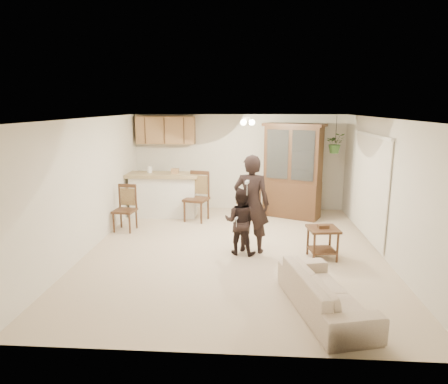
# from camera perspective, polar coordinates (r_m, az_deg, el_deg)

# --- Properties ---
(floor) EXTENTS (6.50, 6.50, 0.00)m
(floor) POSITION_cam_1_polar(r_m,az_deg,el_deg) (7.73, 1.39, -8.39)
(floor) COLOR beige
(floor) RESTS_ON ground
(ceiling) EXTENTS (5.50, 6.50, 0.02)m
(ceiling) POSITION_cam_1_polar(r_m,az_deg,el_deg) (7.23, 1.50, 10.48)
(ceiling) COLOR white
(ceiling) RESTS_ON wall_back
(wall_back) EXTENTS (5.50, 0.02, 2.50)m
(wall_back) POSITION_cam_1_polar(r_m,az_deg,el_deg) (10.58, 2.18, 4.25)
(wall_back) COLOR silver
(wall_back) RESTS_ON ground
(wall_front) EXTENTS (5.50, 0.02, 2.50)m
(wall_front) POSITION_cam_1_polar(r_m,az_deg,el_deg) (4.25, -0.40, -8.06)
(wall_front) COLOR silver
(wall_front) RESTS_ON ground
(wall_left) EXTENTS (0.02, 6.50, 2.50)m
(wall_left) POSITION_cam_1_polar(r_m,az_deg,el_deg) (7.98, -18.71, 0.95)
(wall_left) COLOR silver
(wall_left) RESTS_ON ground
(wall_right) EXTENTS (0.02, 6.50, 2.50)m
(wall_right) POSITION_cam_1_polar(r_m,az_deg,el_deg) (7.77, 22.15, 0.41)
(wall_right) COLOR silver
(wall_right) RESTS_ON ground
(breakfast_bar) EXTENTS (1.60, 0.55, 1.00)m
(breakfast_bar) POSITION_cam_1_polar(r_m,az_deg,el_deg) (10.06, -8.60, -0.65)
(breakfast_bar) COLOR white
(breakfast_bar) RESTS_ON floor
(bar_top) EXTENTS (1.75, 0.70, 0.08)m
(bar_top) POSITION_cam_1_polar(r_m,az_deg,el_deg) (9.95, -8.70, 2.44)
(bar_top) COLOR tan
(bar_top) RESTS_ON breakfast_bar
(upper_cabinets) EXTENTS (1.50, 0.34, 0.70)m
(upper_cabinets) POSITION_cam_1_polar(r_m,az_deg,el_deg) (10.54, -8.32, 8.74)
(upper_cabinets) COLOR olive
(upper_cabinets) RESTS_ON wall_back
(vertical_blinds) EXTENTS (0.06, 2.30, 2.10)m
(vertical_blinds) POSITION_cam_1_polar(r_m,az_deg,el_deg) (8.63, 19.99, 0.67)
(vertical_blinds) COLOR silver
(vertical_blinds) RESTS_ON wall_right
(ceiling_fixture) EXTENTS (0.36, 0.36, 0.20)m
(ceiling_fixture) POSITION_cam_1_polar(r_m,az_deg,el_deg) (8.43, 3.21, 10.04)
(ceiling_fixture) COLOR #FBECBC
(ceiling_fixture) RESTS_ON ceiling
(hanging_plant) EXTENTS (0.43, 0.37, 0.48)m
(hanging_plant) POSITION_cam_1_polar(r_m,az_deg,el_deg) (9.87, 15.62, 6.73)
(hanging_plant) COLOR #264F1F
(hanging_plant) RESTS_ON ceiling
(plant_cord) EXTENTS (0.01, 0.01, 0.65)m
(plant_cord) POSITION_cam_1_polar(r_m,az_deg,el_deg) (9.85, 15.73, 8.61)
(plant_cord) COLOR black
(plant_cord) RESTS_ON ceiling
(sofa) EXTENTS (1.15, 1.99, 0.73)m
(sofa) POSITION_cam_1_polar(r_m,az_deg,el_deg) (5.64, 14.26, -12.85)
(sofa) COLOR #EFE5C5
(sofa) RESTS_ON floor
(adult) EXTENTS (0.73, 0.55, 1.80)m
(adult) POSITION_cam_1_polar(r_m,az_deg,el_deg) (7.46, 3.92, -1.93)
(adult) COLOR black
(adult) RESTS_ON floor
(child) EXTENTS (0.75, 0.64, 1.35)m
(child) POSITION_cam_1_polar(r_m,az_deg,el_deg) (7.39, 2.33, -3.85)
(child) COLOR black
(child) RESTS_ON floor
(china_hutch) EXTENTS (1.56, 1.12, 2.31)m
(china_hutch) POSITION_cam_1_polar(r_m,az_deg,el_deg) (9.92, 9.79, 2.89)
(china_hutch) COLOR #391E14
(china_hutch) RESTS_ON floor
(side_table) EXTENTS (0.59, 0.59, 0.64)m
(side_table) POSITION_cam_1_polar(r_m,az_deg,el_deg) (7.48, 13.87, -7.03)
(side_table) COLOR #391E14
(side_table) RESTS_ON floor
(chair_bar) EXTENTS (0.50, 0.50, 1.02)m
(chair_bar) POSITION_cam_1_polar(r_m,az_deg,el_deg) (9.12, -13.95, -3.62)
(chair_bar) COLOR #391E14
(chair_bar) RESTS_ON floor
(chair_hutch_left) EXTENTS (0.65, 0.65, 1.18)m
(chair_hutch_left) POSITION_cam_1_polar(r_m,az_deg,el_deg) (9.61, -3.96, -2.17)
(chair_hutch_left) COLOR #391E14
(chair_hutch_left) RESTS_ON floor
(chair_hutch_right) EXTENTS (0.61, 0.61, 0.99)m
(chair_hutch_right) POSITION_cam_1_polar(r_m,az_deg,el_deg) (9.61, 3.55, -2.51)
(chair_hutch_right) COLOR #391E14
(chair_hutch_right) RESTS_ON floor
(controller_adult) EXTENTS (0.08, 0.17, 0.05)m
(controller_adult) POSITION_cam_1_polar(r_m,az_deg,el_deg) (6.93, 3.32, 1.42)
(controller_adult) COLOR white
(controller_adult) RESTS_ON adult
(controller_child) EXTENTS (0.06, 0.11, 0.03)m
(controller_child) POSITION_cam_1_polar(r_m,az_deg,el_deg) (7.10, 1.78, -3.79)
(controller_child) COLOR white
(controller_child) RESTS_ON child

